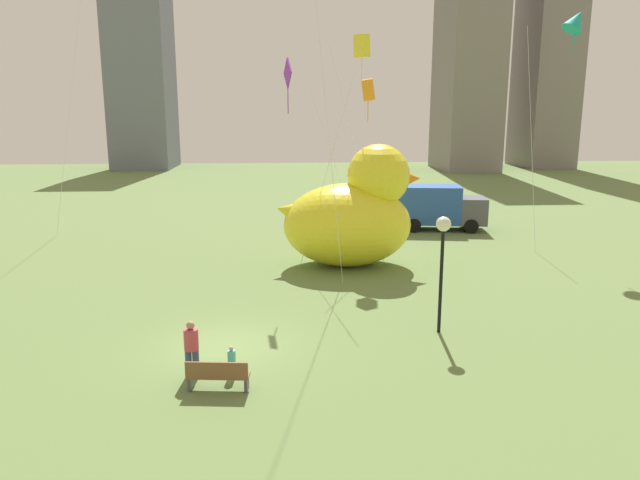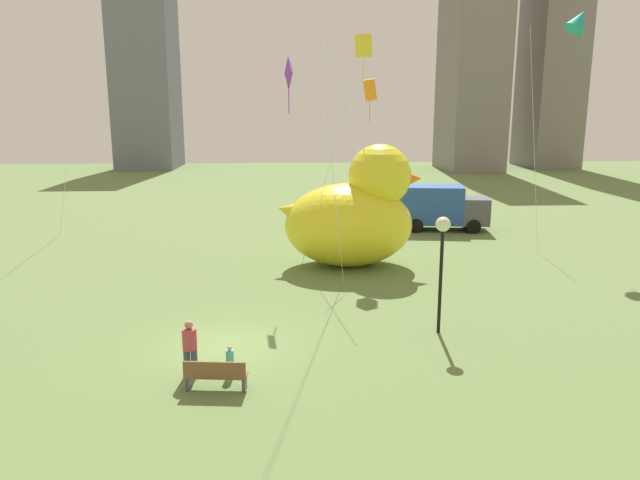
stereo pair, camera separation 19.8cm
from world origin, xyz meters
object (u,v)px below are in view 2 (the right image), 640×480
object	(u,v)px
person_child	(230,360)
kite_teal	(579,21)
box_truck	(439,208)
kite_purple	(292,82)
giant_inflatable_duck	(354,215)
kite_yellow	(363,47)
kite_orange	(370,91)
lamppost	(442,241)
person_adult	(190,346)
park_bench	(216,374)

from	to	relation	value
person_child	kite_teal	xyz separation A→B (m)	(17.43, 16.33, 11.73)
box_truck	kite_purple	size ratio (longest dim) A/B	0.62
giant_inflatable_duck	box_truck	world-z (taller)	giant_inflatable_duck
giant_inflatable_duck	kite_purple	distance (m)	7.29
kite_yellow	kite_orange	xyz separation A→B (m)	(0.58, 1.51, -2.10)
kite_orange	kite_purple	distance (m)	7.81
giant_inflatable_duck	lamppost	world-z (taller)	giant_inflatable_duck
person_child	kite_purple	world-z (taller)	kite_purple
lamppost	person_adult	bearing A→B (deg)	-159.71
person_adult	lamppost	world-z (taller)	lamppost
park_bench	person_child	distance (m)	0.93
box_truck	person_adult	bearing A→B (deg)	-121.27
kite_teal	kite_yellow	size ratio (longest dim) A/B	1.15
giant_inflatable_duck	person_child	bearing A→B (deg)	-111.99
giant_inflatable_duck	kite_yellow	xyz separation A→B (m)	(0.70, 2.66, 8.16)
person_adult	kite_teal	distance (m)	27.14
lamppost	box_truck	world-z (taller)	lamppost
giant_inflatable_duck	kite_yellow	size ratio (longest dim) A/B	0.64
park_bench	kite_purple	size ratio (longest dim) A/B	0.18
kite_purple	kite_yellow	bearing A→B (deg)	53.30
lamppost	kite_orange	size ratio (longest dim) A/B	0.44
giant_inflatable_duck	box_truck	xyz separation A→B (m)	(6.57, 8.62, -1.11)
kite_teal	park_bench	bearing A→B (deg)	-135.89
giant_inflatable_duck	kite_yellow	distance (m)	8.61
giant_inflatable_duck	box_truck	distance (m)	10.90
person_child	kite_teal	distance (m)	26.61
giant_inflatable_duck	kite_purple	bearing A→B (deg)	-142.17
kite_teal	lamppost	bearing A→B (deg)	-128.41
giant_inflatable_duck	box_truck	size ratio (longest dim) A/B	1.19
lamppost	kite_teal	xyz separation A→B (m)	(10.50, 13.25, 9.00)
park_bench	box_truck	distance (m)	24.99
park_bench	person_adult	bearing A→B (deg)	130.22
lamppost	kite_yellow	distance (m)	14.20
lamppost	box_truck	distance (m)	18.67
person_adult	lamppost	distance (m)	8.91
box_truck	park_bench	bearing A→B (deg)	-118.49
person_child	kite_yellow	xyz separation A→B (m)	(5.73, 15.10, 10.19)
person_adult	box_truck	distance (m)	24.54
kite_teal	kite_yellow	bearing A→B (deg)	-174.02
giant_inflatable_duck	kite_purple	xyz separation A→B (m)	(-3.03, -2.35, 6.20)
park_bench	kite_orange	xyz separation A→B (m)	(6.63, 17.49, 8.13)
lamppost	kite_orange	distance (m)	14.56
box_truck	person_child	bearing A→B (deg)	-118.82
person_adult	kite_yellow	xyz separation A→B (m)	(6.88, 15.00, 9.78)
kite_orange	lamppost	bearing A→B (deg)	-87.39
giant_inflatable_duck	kite_orange	bearing A→B (deg)	72.87
kite_yellow	person_adult	bearing A→B (deg)	-114.62
person_adult	kite_teal	size ratio (longest dim) A/B	0.13
person_child	kite_orange	size ratio (longest dim) A/B	0.10
giant_inflatable_duck	box_truck	bearing A→B (deg)	52.72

